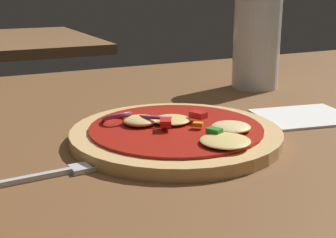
% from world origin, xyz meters
% --- Properties ---
extents(dining_table, '(1.42, 0.90, 0.03)m').
position_xyz_m(dining_table, '(0.00, 0.00, 0.01)').
color(dining_table, brown).
rests_on(dining_table, ground).
extents(pizza, '(0.23, 0.23, 0.03)m').
position_xyz_m(pizza, '(-0.02, -0.03, 0.04)').
color(pizza, tan).
rests_on(pizza, dining_table).
extents(fork, '(0.16, 0.02, 0.01)m').
position_xyz_m(fork, '(-0.16, -0.07, 0.03)').
color(fork, silver).
rests_on(fork, dining_table).
extents(beer_glass, '(0.08, 0.08, 0.15)m').
position_xyz_m(beer_glass, '(0.23, 0.17, 0.09)').
color(beer_glass, silver).
rests_on(beer_glass, dining_table).
extents(napkin, '(0.13, 0.12, 0.00)m').
position_xyz_m(napkin, '(0.18, -0.01, 0.03)').
color(napkin, white).
rests_on(napkin, dining_table).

